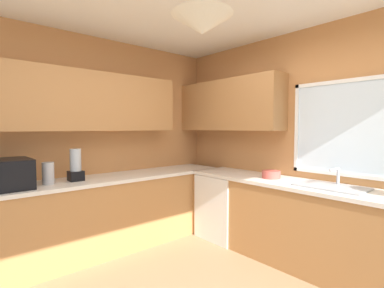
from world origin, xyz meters
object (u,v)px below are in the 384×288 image
Objects in this scene: blender_appliance at (76,166)px; kettle at (48,173)px; bowl at (271,174)px; sink_assembly at (331,186)px; microwave at (10,174)px; dishwasher at (225,206)px.

kettle is at bearing -86.07° from blender_appliance.
sink_assembly is at bearing 0.50° from bowl.
microwave is at bearing -130.08° from sink_assembly.
dishwasher is at bearing -177.52° from bowl.
kettle is 2.91m from sink_assembly.
sink_assembly is at bearing 1.49° from dishwasher.
kettle is at bearing -134.08° from sink_assembly.
microwave is 2.06× the size of kettle.
kettle reaches higher than bowl.
blender_appliance is (-1.35, -1.79, 0.12)m from bowl.
blender_appliance reaches higher than bowl.
microwave is 2.78m from bowl.
bowl reaches higher than dishwasher.
sink_assembly is at bearing 45.92° from kettle.
blender_appliance is at bearing -138.65° from sink_assembly.
dishwasher is 3.64× the size of kettle.
kettle is 1.09× the size of bowl.
microwave is 0.63m from blender_appliance.
blender_appliance is (-0.02, 0.29, 0.05)m from kettle.
bowl is at bearing 2.48° from dishwasher.
dishwasher is 2.56m from microwave.
bowl is (0.69, 0.03, 0.51)m from dishwasher.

